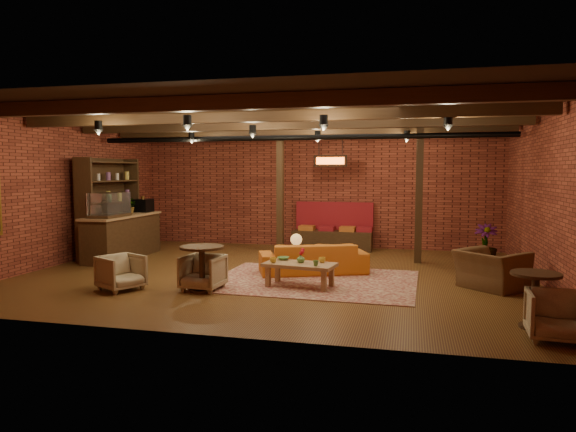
% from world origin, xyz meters
% --- Properties ---
extents(floor, '(10.00, 10.00, 0.00)m').
position_xyz_m(floor, '(0.00, 0.00, 0.00)').
color(floor, '#3E1C0F').
rests_on(floor, ground).
extents(ceiling, '(10.00, 8.00, 0.02)m').
position_xyz_m(ceiling, '(0.00, 0.00, 3.20)').
color(ceiling, black).
rests_on(ceiling, wall_back).
extents(wall_back, '(10.00, 0.02, 3.20)m').
position_xyz_m(wall_back, '(0.00, 4.00, 1.60)').
color(wall_back, maroon).
rests_on(wall_back, ground).
extents(wall_front, '(10.00, 0.02, 3.20)m').
position_xyz_m(wall_front, '(0.00, -4.00, 1.60)').
color(wall_front, maroon).
rests_on(wall_front, ground).
extents(wall_left, '(0.02, 8.00, 3.20)m').
position_xyz_m(wall_left, '(-5.00, 0.00, 1.60)').
color(wall_left, maroon).
rests_on(wall_left, ground).
extents(wall_right, '(0.02, 8.00, 3.20)m').
position_xyz_m(wall_right, '(5.00, 0.00, 1.60)').
color(wall_right, maroon).
rests_on(wall_right, ground).
extents(ceiling_beams, '(9.80, 6.40, 0.22)m').
position_xyz_m(ceiling_beams, '(0.00, 0.00, 3.08)').
color(ceiling_beams, black).
rests_on(ceiling_beams, ceiling).
extents(ceiling_pipe, '(9.60, 0.12, 0.12)m').
position_xyz_m(ceiling_pipe, '(0.00, 1.60, 2.85)').
color(ceiling_pipe, black).
rests_on(ceiling_pipe, ceiling).
extents(post_left, '(0.16, 0.16, 3.20)m').
position_xyz_m(post_left, '(-0.60, 2.60, 1.60)').
color(post_left, black).
rests_on(post_left, ground).
extents(post_right, '(0.16, 0.16, 3.20)m').
position_xyz_m(post_right, '(2.80, 2.00, 1.60)').
color(post_right, black).
rests_on(post_right, ground).
extents(service_counter, '(0.80, 2.50, 1.60)m').
position_xyz_m(service_counter, '(-4.10, 1.00, 0.80)').
color(service_counter, black).
rests_on(service_counter, ground).
extents(plant_counter, '(0.35, 0.39, 0.30)m').
position_xyz_m(plant_counter, '(-4.00, 1.20, 1.22)').
color(plant_counter, '#337F33').
rests_on(plant_counter, service_counter).
extents(shelving_hutch, '(0.52, 2.00, 2.40)m').
position_xyz_m(shelving_hutch, '(-4.50, 1.10, 1.20)').
color(shelving_hutch, black).
rests_on(shelving_hutch, ground).
extents(banquette, '(2.10, 0.70, 1.00)m').
position_xyz_m(banquette, '(0.60, 3.55, 0.50)').
color(banquette, maroon).
rests_on(banquette, ground).
extents(service_sign, '(0.86, 0.06, 0.30)m').
position_xyz_m(service_sign, '(0.60, 3.10, 2.35)').
color(service_sign, '#EE5B17').
rests_on(service_sign, ceiling).
extents(ceiling_spotlights, '(6.40, 4.40, 0.28)m').
position_xyz_m(ceiling_spotlights, '(0.00, 0.00, 2.86)').
color(ceiling_spotlights, black).
rests_on(ceiling_spotlights, ceiling).
extents(rug, '(3.90, 3.03, 0.01)m').
position_xyz_m(rug, '(0.86, -0.48, 0.01)').
color(rug, maroon).
rests_on(rug, floor).
extents(sofa, '(2.32, 1.58, 0.63)m').
position_xyz_m(sofa, '(0.70, 0.23, 0.32)').
color(sofa, '#B65A19').
rests_on(sofa, floor).
extents(coffee_table, '(1.35, 0.81, 0.69)m').
position_xyz_m(coffee_table, '(0.69, -1.03, 0.39)').
color(coffee_table, brown).
rests_on(coffee_table, floor).
extents(side_table_lamp, '(0.43, 0.43, 0.78)m').
position_xyz_m(side_table_lamp, '(0.29, 0.49, 0.59)').
color(side_table_lamp, black).
rests_on(side_table_lamp, floor).
extents(round_table_left, '(0.76, 0.76, 0.79)m').
position_xyz_m(round_table_left, '(-0.88, -1.75, 0.54)').
color(round_table_left, black).
rests_on(round_table_left, floor).
extents(armchair_a, '(0.86, 0.88, 0.68)m').
position_xyz_m(armchair_a, '(-2.31, -2.00, 0.34)').
color(armchair_a, beige).
rests_on(armchair_a, floor).
extents(armchair_b, '(0.71, 0.67, 0.69)m').
position_xyz_m(armchair_b, '(-0.91, -1.66, 0.34)').
color(armchair_b, beige).
rests_on(armchair_b, floor).
extents(armchair_right, '(1.23, 1.23, 0.92)m').
position_xyz_m(armchair_right, '(4.04, -0.38, 0.46)').
color(armchair_right, brown).
rests_on(armchair_right, floor).
extents(side_table_book, '(0.51, 0.51, 0.47)m').
position_xyz_m(side_table_book, '(3.92, 1.24, 0.42)').
color(side_table_book, black).
rests_on(side_table_book, floor).
extents(round_table_right, '(0.64, 0.64, 0.75)m').
position_xyz_m(round_table_right, '(4.26, -2.69, 0.50)').
color(round_table_right, black).
rests_on(round_table_right, floor).
extents(armchair_far, '(0.70, 0.66, 0.68)m').
position_xyz_m(armchair_far, '(4.40, -3.17, 0.34)').
color(armchair_far, beige).
rests_on(armchair_far, floor).
extents(plant_tall, '(1.68, 1.68, 2.73)m').
position_xyz_m(plant_tall, '(4.26, 2.14, 1.37)').
color(plant_tall, '#4C7F4C').
rests_on(plant_tall, floor).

